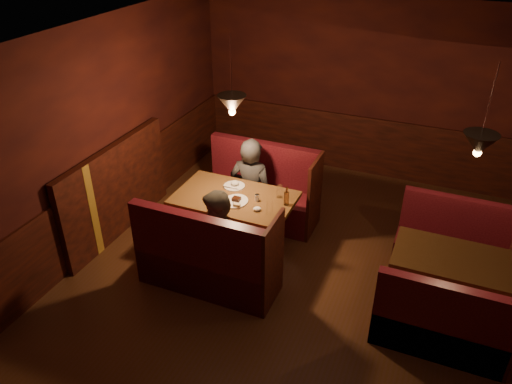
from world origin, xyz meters
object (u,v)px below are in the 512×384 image
at_px(diner_b, 219,224).
at_px(second_bench_near, 441,328).
at_px(main_bench_far, 262,196).
at_px(second_table, 448,269).
at_px(main_bench_near, 207,264).
at_px(second_bench_far, 452,248).
at_px(main_table, 236,209).
at_px(diner_a, 251,173).

bearing_deg(diner_b, second_bench_near, 10.58).
bearing_deg(main_bench_far, second_table, -19.27).
bearing_deg(main_bench_near, second_bench_near, 1.62).
relative_size(main_bench_far, second_bench_far, 1.23).
height_order(main_table, main_bench_far, main_bench_far).
height_order(main_bench_far, second_table, main_bench_far).
height_order(second_bench_far, second_bench_near, same).
xyz_separation_m(main_bench_near, diner_b, (0.02, 0.31, 0.39)).
bearing_deg(diner_a, second_table, 164.09).
height_order(main_bench_far, main_bench_near, same).
bearing_deg(main_table, second_bench_far, 14.21).
xyz_separation_m(main_table, main_bench_near, (0.02, -0.86, -0.26)).
height_order(main_bench_far, second_bench_far, main_bench_far).
height_order(second_bench_far, diner_a, diner_a).
relative_size(main_bench_far, diner_b, 1.11).
bearing_deg(second_bench_far, second_bench_near, -90.00).
height_order(main_table, second_bench_near, main_table).
height_order(main_table, second_table, main_table).
distance_m(second_table, second_bench_near, 0.76).
distance_m(main_table, second_bench_near, 2.80).
height_order(main_bench_far, diner_b, diner_b).
bearing_deg(second_bench_far, diner_a, -178.48).
distance_m(main_bench_far, second_bench_near, 3.12).
distance_m(main_bench_near, diner_b, 0.50).
height_order(main_table, diner_b, diner_b).
xyz_separation_m(main_bench_near, diner_a, (-0.06, 1.47, 0.49)).
xyz_separation_m(second_bench_far, diner_b, (-2.63, -1.23, 0.45)).
relative_size(main_bench_far, diner_a, 0.98).
bearing_deg(diner_a, diner_b, 92.08).
relative_size(main_bench_far, main_bench_near, 1.00).
bearing_deg(second_table, diner_b, -169.21).
relative_size(main_bench_near, second_table, 1.36).
height_order(main_table, main_bench_near, main_bench_near).
height_order(main_table, diner_a, diner_a).
height_order(main_bench_near, diner_b, diner_b).
bearing_deg(diner_a, main_bench_near, 90.32).
bearing_deg(diner_a, main_bench_far, -105.62).
xyz_separation_m(second_bench_far, second_bench_near, (0.00, -1.46, 0.00)).
relative_size(second_table, diner_a, 0.72).
distance_m(main_bench_far, second_table, 2.78).
height_order(main_bench_far, second_bench_near, main_bench_far).
xyz_separation_m(main_bench_near, second_bench_far, (2.65, 1.54, -0.05)).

